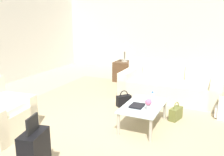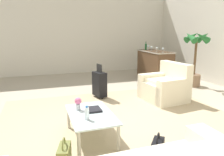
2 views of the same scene
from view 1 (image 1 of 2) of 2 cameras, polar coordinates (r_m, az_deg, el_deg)
name	(u,v)px [view 1 (image 1 of 2)]	position (r m, az deg, el deg)	size (l,w,h in m)	color
ground_plane	(108,130)	(4.47, -0.81, -11.82)	(12.00, 12.00, 0.00)	#A89E89
wall_right	(173,27)	(8.85, 13.76, 11.30)	(0.12, 8.00, 3.10)	beige
area_rug	(112,116)	(5.04, 0.10, -8.61)	(5.20, 4.40, 0.01)	tan
couch	(170,86)	(6.15, 13.22, -1.79)	(0.99, 2.29, 0.86)	beige
coffee_table	(143,108)	(4.50, 7.20, -6.74)	(1.06, 0.65, 0.41)	silver
water_bottle	(152,97)	(4.60, 9.21, -4.39)	(0.06, 0.06, 0.20)	silver
coffee_table_book	(137,106)	(4.39, 5.74, -6.31)	(0.26, 0.22, 0.03)	black
flower_vase	(148,104)	(4.20, 8.30, -5.81)	(0.11, 0.11, 0.21)	#B2B7BC
side_table	(124,71)	(7.53, 2.86, 1.55)	(0.56, 0.56, 0.59)	#513823
table_lamp	(125,47)	(7.40, 2.94, 7.13)	(0.40, 0.40, 0.57)	#ADA899
suitcase_black	(35,155)	(3.23, -17.19, -16.39)	(0.44, 0.30, 0.85)	black
handbag_black	(124,100)	(5.52, 2.71, -5.13)	(0.34, 0.31, 0.36)	black
handbag_olive	(176,113)	(4.98, 14.37, -7.83)	(0.35, 0.22, 0.36)	olive
backpack_white	(223,109)	(5.32, 24.01, -6.47)	(0.30, 0.26, 0.40)	white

